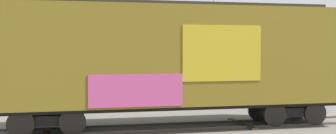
# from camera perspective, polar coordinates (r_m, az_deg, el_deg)

# --- Properties ---
(ground_plane) EXTENTS (260.00, 260.00, 0.00)m
(ground_plane) POSITION_cam_1_polar(r_m,az_deg,el_deg) (17.28, 2.96, -7.58)
(ground_plane) COLOR slate
(track) EXTENTS (60.01, 4.32, 0.08)m
(track) POSITION_cam_1_polar(r_m,az_deg,el_deg) (16.87, -3.31, -7.68)
(track) COLOR #4C4742
(track) RESTS_ON ground_plane
(freight_car) EXTENTS (13.17, 3.57, 4.74)m
(freight_car) POSITION_cam_1_polar(r_m,az_deg,el_deg) (16.88, 0.80, 1.22)
(freight_car) COLOR olive
(freight_car) RESTS_ON ground_plane
(flagpole) EXTENTS (0.80, 1.06, 7.51)m
(flagpole) POSITION_cam_1_polar(r_m,az_deg,el_deg) (29.84, 5.67, 5.49)
(flagpole) COLOR silver
(flagpole) RESTS_ON ground_plane
(hillside) EXTENTS (158.03, 30.53, 17.97)m
(hillside) POSITION_cam_1_polar(r_m,az_deg,el_deg) (81.13, -8.01, 4.94)
(hillside) COLOR silver
(hillside) RESTS_ON ground_plane
(parked_car_black) EXTENTS (4.75, 2.10, 1.79)m
(parked_car_black) POSITION_cam_1_polar(r_m,az_deg,el_deg) (22.83, -13.87, -2.98)
(parked_car_black) COLOR black
(parked_car_black) RESTS_ON ground_plane
(parked_car_white) EXTENTS (4.80, 1.97, 1.65)m
(parked_car_white) POSITION_cam_1_polar(r_m,az_deg,el_deg) (23.48, 1.92, -2.95)
(parked_car_white) COLOR silver
(parked_car_white) RESTS_ON ground_plane
(parked_car_blue) EXTENTS (4.59, 2.06, 1.84)m
(parked_car_blue) POSITION_cam_1_polar(r_m,az_deg,el_deg) (25.34, 14.11, -2.45)
(parked_car_blue) COLOR navy
(parked_car_blue) RESTS_ON ground_plane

